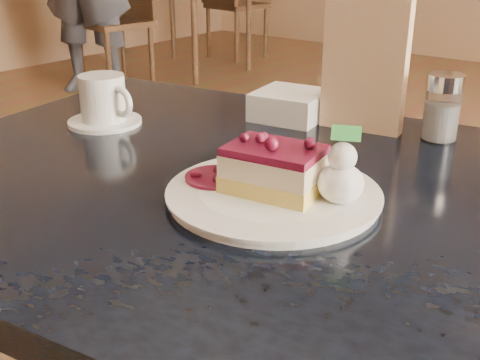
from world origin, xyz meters
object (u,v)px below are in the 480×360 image
Objects in this scene: main_table at (288,237)px; bg_table_far_left at (184,61)px; coffee_set at (104,103)px; dessert_plate at (273,195)px; cheesecake_slice at (274,169)px.

bg_table_far_left is (-3.03, 2.99, -0.61)m from main_table.
main_table is 0.44m from coffee_set.
main_table is 9.43× the size of coffee_set.
dessert_plate is at bearing -90.00° from main_table.
bg_table_far_left is (-2.62, 2.96, -0.73)m from coffee_set.
coffee_set reaches higher than cheesecake_slice.
main_table is at bearing 98.97° from dessert_plate.
dessert_plate is 0.43m from coffee_set.
dessert_plate is 1.93× the size of coffee_set.
coffee_set is (-0.43, 0.08, -0.00)m from cheesecake_slice.
coffee_set is at bearing 166.81° from main_table.
main_table is at bearing -4.22° from coffee_set.
main_table is 4.30m from bg_table_far_left.
dessert_plate is 0.04m from cheesecake_slice.
coffee_set is 4.01m from bg_table_far_left.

